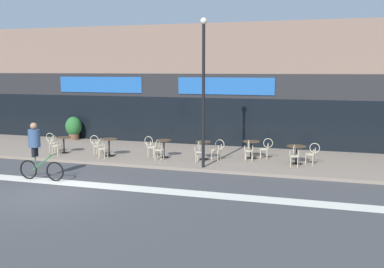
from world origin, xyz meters
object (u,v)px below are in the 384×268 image
(cafe_chair_0_near, at_px, (56,144))
(cafe_chair_1_near, at_px, (102,147))
(cafe_chair_3_side, at_px, (218,148))
(cafe_chair_5_near, at_px, (295,154))
(bistro_table_3, at_px, (204,147))
(bistro_table_4, at_px, (251,146))
(lamp_post, at_px, (203,83))
(cyclist_0, at_px, (36,148))
(cafe_chair_4_near, at_px, (249,149))
(bistro_table_1, at_px, (109,144))
(cafe_chair_2_near, at_px, (159,148))
(cafe_chair_3_near, at_px, (200,150))
(cafe_chair_1_side, at_px, (96,144))
(bistro_table_0, at_px, (64,142))
(planter_pot, at_px, (74,127))
(bistro_table_5, at_px, (296,151))
(cafe_chair_4_side, at_px, (266,147))
(cafe_chair_5_side, at_px, (312,152))
(cafe_chair_2_side, at_px, (151,145))
(bistro_table_2, at_px, (164,145))
(cafe_chair_0_side, at_px, (52,141))

(cafe_chair_0_near, distance_m, cafe_chair_1_near, 2.35)
(cafe_chair_3_side, xyz_separation_m, cafe_chair_5_near, (3.21, -0.37, 0.00))
(bistro_table_3, distance_m, bistro_table_4, 2.09)
(cafe_chair_0_near, distance_m, lamp_post, 7.52)
(cyclist_0, bearing_deg, bistro_table_3, 42.97)
(cafe_chair_4_near, bearing_deg, bistro_table_1, 93.21)
(bistro_table_1, distance_m, lamp_post, 5.46)
(cafe_chair_2_near, xyz_separation_m, cafe_chair_3_near, (1.78, 0.10, 0.00))
(bistro_table_1, height_order, cafe_chair_3_near, cafe_chair_3_near)
(cafe_chair_3_near, bearing_deg, cafe_chair_1_side, 85.38)
(cafe_chair_4_near, bearing_deg, cafe_chair_3_near, 111.08)
(bistro_table_0, xyz_separation_m, bistro_table_3, (6.56, 0.43, 0.03))
(bistro_table_0, distance_m, bistro_table_4, 8.56)
(planter_pot, xyz_separation_m, lamp_post, (8.70, -4.68, 2.62))
(bistro_table_1, height_order, bistro_table_5, bistro_table_1)
(cafe_chair_3_side, height_order, cafe_chair_4_side, same)
(cafe_chair_4_side, distance_m, cafe_chair_5_near, 1.83)
(cafe_chair_4_near, relative_size, cafe_chair_5_side, 1.00)
(bistro_table_0, bearing_deg, cafe_chair_4_near, 4.64)
(cafe_chair_3_side, bearing_deg, cyclist_0, 49.22)
(bistro_table_3, distance_m, cafe_chair_1_side, 4.87)
(bistro_table_5, bearing_deg, cafe_chair_2_side, -176.93)
(cafe_chair_2_near, bearing_deg, bistro_table_2, 2.64)
(bistro_table_5, distance_m, planter_pot, 12.49)
(cafe_chair_0_side, relative_size, lamp_post, 0.16)
(planter_pot, bearing_deg, cafe_chair_2_near, -30.95)
(cafe_chair_3_side, bearing_deg, cafe_chair_0_near, 16.72)
(bistro_table_1, height_order, cafe_chair_2_near, cafe_chair_2_near)
(bistro_table_2, distance_m, cafe_chair_1_side, 3.10)
(cafe_chair_4_side, bearing_deg, bistro_table_1, 6.56)
(bistro_table_4, distance_m, cafe_chair_0_near, 8.69)
(bistro_table_2, xyz_separation_m, bistro_table_4, (3.66, 0.98, -0.01))
(cafe_chair_4_near, bearing_deg, cafe_chair_5_side, -94.21)
(cafe_chair_5_side, relative_size, cyclist_0, 0.44)
(bistro_table_4, bearing_deg, bistro_table_5, -18.05)
(cafe_chair_5_side, bearing_deg, cafe_chair_3_near, 18.88)
(cafe_chair_5_side, relative_size, lamp_post, 0.16)
(bistro_table_4, relative_size, cafe_chair_2_near, 0.83)
(cafe_chair_1_side, bearing_deg, cafe_chair_2_side, 3.99)
(cafe_chair_2_near, bearing_deg, cafe_chair_5_side, -78.28)
(cafe_chair_5_side, bearing_deg, cafe_chair_4_side, -10.49)
(cafe_chair_4_near, xyz_separation_m, cafe_chair_5_side, (2.57, -0.02, 0.00))
(lamp_post, bearing_deg, bistro_table_4, 57.94)
(bistro_table_5, distance_m, cafe_chair_0_side, 11.06)
(bistro_table_2, distance_m, cyclist_0, 5.59)
(bistro_table_2, height_order, lamp_post, lamp_post)
(cafe_chair_2_side, bearing_deg, bistro_table_3, 7.69)
(cafe_chair_0_side, relative_size, cafe_chair_1_side, 1.00)
(cyclist_0, bearing_deg, cafe_chair_4_near, 35.11)
(cafe_chair_0_near, relative_size, cafe_chair_4_near, 1.00)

